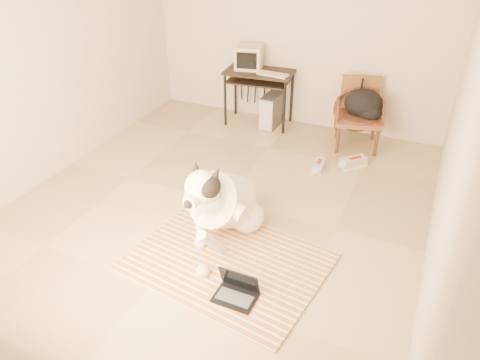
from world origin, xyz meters
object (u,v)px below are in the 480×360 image
Objects in this scene: pc_tower at (272,110)px; backpack at (365,105)px; dog at (223,204)px; rattan_chair at (359,113)px; laptop at (237,290)px; crt_monitor at (249,57)px; computer_desk at (259,79)px.

backpack is (1.24, -0.12, 0.32)m from pc_tower.
rattan_chair is (0.71, 2.40, 0.06)m from dog.
laptop is (0.44, -0.66, -0.29)m from dog.
crt_monitor reaches higher than dog.
pc_tower is (0.36, -0.03, -0.68)m from crt_monitor.
crt_monitor is 0.82× the size of backpack.
pc_tower is at bearing 174.28° from backpack.
dog is 2.69× the size of pc_tower.
computer_desk is 1.96× the size of pc_tower.
backpack is at bearing -5.34° from crt_monitor.
rattan_chair is (1.54, -0.14, -0.48)m from crt_monitor.
computer_desk reaches higher than pc_tower.
pc_tower is (-0.90, 3.17, 0.15)m from laptop.
crt_monitor is 1.64m from backpack.
laptop is 0.35× the size of computer_desk.
rattan_chair is at bearing -3.59° from computer_desk.
pc_tower is 1.20m from rattan_chair.
pc_tower is at bearing 174.45° from rattan_chair.
crt_monitor is (-0.83, 2.54, 0.53)m from dog.
rattan_chair is (1.37, -0.09, -0.22)m from computer_desk.
crt_monitor reaches higher than rattan_chair.
pc_tower is at bearing 100.56° from dog.
dog is at bearing -79.44° from pc_tower.
pc_tower is (0.20, 0.03, -0.42)m from computer_desk.
dog is 2.66× the size of backpack.
crt_monitor is at bearing 162.08° from computer_desk.
crt_monitor reaches higher than backpack.
dog is 2.51m from backpack.
backpack is at bearing -3.82° from computer_desk.
laptop is 3.09m from rattan_chair.
laptop is at bearing -70.71° from computer_desk.
dog reaches higher than backpack.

